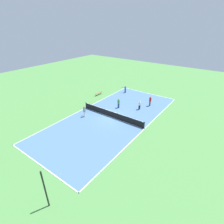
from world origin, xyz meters
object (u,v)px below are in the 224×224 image
(player_near_white, at_px, (140,105))
(fence_post_back_left, at_px, (45,190))
(tennis_ball_midcourt, at_px, (107,106))
(player_near_blue, at_px, (125,89))
(tennis_ball_left_sideline, at_px, (61,174))
(tennis_ball_far_baseline, at_px, (151,104))
(player_baseline_gray, at_px, (84,111))
(tennis_net, at_px, (112,114))
(player_far_green, at_px, (119,103))
(bench, at_px, (99,93))
(player_coach_red, at_px, (150,100))

(player_near_white, relative_size, fence_post_back_left, 0.42)
(tennis_ball_midcourt, relative_size, fence_post_back_left, 0.02)
(player_near_blue, relative_size, tennis_ball_midcourt, 20.96)
(tennis_ball_midcourt, xyz_separation_m, tennis_ball_left_sideline, (-5.68, 14.45, 0.00))
(tennis_ball_far_baseline, xyz_separation_m, tennis_ball_midcourt, (5.76, 5.11, 0.00))
(player_near_white, relative_size, player_baseline_gray, 0.93)
(player_baseline_gray, bearing_deg, fence_post_back_left, 178.24)
(tennis_net, relative_size, player_far_green, 6.64)
(bench, relative_size, tennis_ball_far_baseline, 27.37)
(player_far_green, xyz_separation_m, tennis_ball_midcourt, (2.05, 0.59, -0.89))
(bench, relative_size, player_near_blue, 1.31)
(player_near_blue, bearing_deg, bench, 6.04)
(player_coach_red, distance_m, tennis_ball_far_baseline, 1.25)
(player_near_white, bearing_deg, tennis_net, -17.03)
(tennis_ball_far_baseline, bearing_deg, fence_post_back_left, 94.36)
(player_near_blue, height_order, tennis_ball_midcourt, player_near_blue)
(tennis_ball_midcourt, height_order, tennis_ball_left_sideline, same)
(player_baseline_gray, relative_size, player_near_blue, 1.16)
(player_coach_red, height_order, tennis_ball_midcourt, player_coach_red)
(player_coach_red, bearing_deg, player_near_blue, 65.72)
(tennis_ball_far_baseline, distance_m, tennis_ball_left_sideline, 19.56)
(player_near_white, bearing_deg, fence_post_back_left, 13.20)
(player_near_blue, bearing_deg, player_near_white, 96.71)
(player_baseline_gray, distance_m, player_coach_red, 11.22)
(player_near_blue, bearing_deg, tennis_ball_left_sideline, 64.00)
(bench, height_order, player_far_green, player_far_green)
(bench, distance_m, fence_post_back_left, 23.44)
(player_baseline_gray, relative_size, tennis_ball_midcourt, 24.30)
(tennis_net, relative_size, player_near_blue, 7.54)
(player_near_blue, distance_m, tennis_ball_midcourt, 7.28)
(tennis_net, height_order, player_near_white, player_near_white)
(tennis_net, relative_size, player_near_white, 7.01)
(player_far_green, height_order, player_coach_red, player_coach_red)
(player_far_green, height_order, tennis_ball_far_baseline, player_far_green)
(tennis_ball_far_baseline, bearing_deg, bench, 11.07)
(player_far_green, xyz_separation_m, player_coach_red, (-3.89, -3.75, 0.08))
(tennis_ball_far_baseline, xyz_separation_m, fence_post_back_left, (-1.69, 22.17, 1.77))
(player_coach_red, distance_m, tennis_ball_left_sideline, 18.82)
(tennis_net, distance_m, fence_post_back_left, 15.08)
(player_near_blue, distance_m, tennis_ball_far_baseline, 6.94)
(bench, bearing_deg, player_near_blue, 138.74)
(tennis_ball_midcourt, bearing_deg, player_near_white, -157.93)
(bench, relative_size, player_far_green, 1.15)
(tennis_net, xyz_separation_m, bench, (7.48, -5.80, -0.16))
(player_near_white, distance_m, tennis_ball_left_sideline, 16.57)
(player_near_blue, relative_size, tennis_ball_far_baseline, 20.96)
(tennis_ball_midcourt, bearing_deg, tennis_ball_far_baseline, -138.45)
(player_far_green, height_order, tennis_ball_left_sideline, player_far_green)
(fence_post_back_left, bearing_deg, tennis_ball_far_baseline, -85.64)
(player_near_white, xyz_separation_m, player_near_blue, (5.96, -5.11, -0.06))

